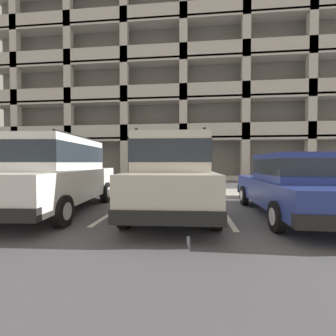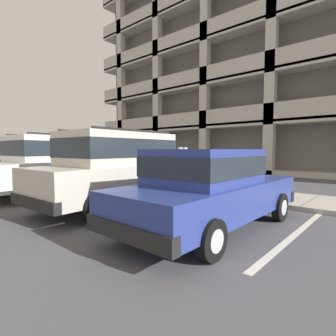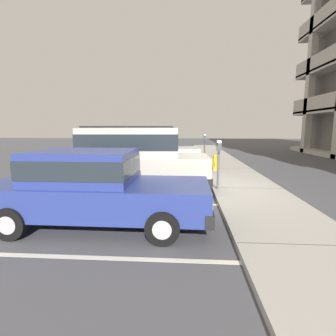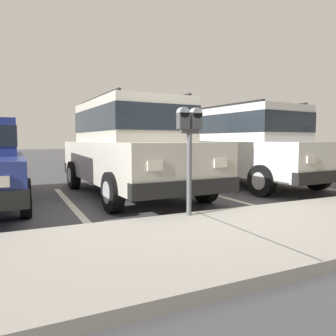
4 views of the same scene
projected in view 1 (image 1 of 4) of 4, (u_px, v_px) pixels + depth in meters
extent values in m
cube|color=#4C4C51|center=(174.00, 200.00, 8.22)|extent=(80.00, 80.00, 0.10)
cube|color=#ADA89E|center=(177.00, 192.00, 9.51)|extent=(40.00, 2.20, 0.12)
cube|color=#606060|center=(4.00, 189.00, 10.33)|extent=(0.03, 2.16, 0.00)
cube|color=#606060|center=(87.00, 190.00, 9.92)|extent=(0.03, 2.16, 0.00)
cube|color=#606060|center=(177.00, 191.00, 9.51)|extent=(0.03, 2.16, 0.00)
cube|color=#606060|center=(275.00, 192.00, 9.10)|extent=(0.03, 2.16, 0.00)
cube|color=silver|center=(35.00, 203.00, 7.28)|extent=(0.12, 4.80, 0.01)
cube|color=silver|center=(124.00, 205.00, 6.98)|extent=(0.12, 4.80, 0.01)
cube|color=silver|center=(220.00, 207.00, 6.68)|extent=(0.12, 4.80, 0.01)
cube|color=silver|center=(326.00, 209.00, 6.37)|extent=(0.12, 4.80, 0.01)
cube|color=beige|center=(173.00, 185.00, 5.90)|extent=(2.04, 4.78, 0.80)
cube|color=beige|center=(173.00, 154.00, 5.83)|extent=(1.75, 2.98, 0.84)
cube|color=#232B33|center=(173.00, 153.00, 5.83)|extent=(1.77, 3.01, 0.46)
cube|color=black|center=(175.00, 186.00, 8.21)|extent=(1.88, 0.24, 0.24)
cube|color=black|center=(167.00, 217.00, 3.60)|extent=(1.88, 0.24, 0.24)
cube|color=silver|center=(191.00, 177.00, 8.22)|extent=(0.24, 0.04, 0.14)
cube|color=silver|center=(160.00, 177.00, 8.29)|extent=(0.24, 0.04, 0.14)
cylinder|color=black|center=(202.00, 193.00, 7.31)|extent=(0.23, 0.67, 0.66)
cylinder|color=#B2B2B7|center=(202.00, 193.00, 7.31)|extent=(0.24, 0.37, 0.36)
cylinder|color=black|center=(147.00, 193.00, 7.42)|extent=(0.23, 0.67, 0.66)
cylinder|color=#B2B2B7|center=(147.00, 193.00, 7.42)|extent=(0.24, 0.37, 0.36)
cylinder|color=black|center=(216.00, 214.00, 4.40)|extent=(0.23, 0.67, 0.66)
cylinder|color=#B2B2B7|center=(216.00, 214.00, 4.40)|extent=(0.24, 0.37, 0.36)
cylinder|color=black|center=(125.00, 212.00, 4.51)|extent=(0.23, 0.67, 0.66)
cylinder|color=#B2B2B7|center=(125.00, 212.00, 4.51)|extent=(0.24, 0.37, 0.36)
cube|color=black|center=(199.00, 136.00, 5.78)|extent=(0.17, 2.62, 0.05)
cube|color=black|center=(146.00, 137.00, 5.86)|extent=(0.17, 2.62, 0.05)
cube|color=silver|center=(56.00, 185.00, 6.08)|extent=(2.19, 4.83, 0.80)
cube|color=silver|center=(55.00, 154.00, 6.01)|extent=(1.83, 3.03, 0.84)
cube|color=#232B33|center=(55.00, 154.00, 6.01)|extent=(1.86, 3.05, 0.46)
cube|color=black|center=(89.00, 186.00, 8.40)|extent=(1.88, 0.30, 0.24)
cube|color=silver|center=(104.00, 176.00, 8.42)|extent=(0.24, 0.05, 0.14)
cube|color=silver|center=(74.00, 176.00, 8.45)|extent=(0.24, 0.05, 0.14)
cylinder|color=black|center=(106.00, 192.00, 7.52)|extent=(0.25, 0.67, 0.66)
cylinder|color=#B2B2B7|center=(106.00, 192.00, 7.52)|extent=(0.25, 0.38, 0.36)
cylinder|color=black|center=(53.00, 192.00, 7.57)|extent=(0.25, 0.67, 0.66)
cylinder|color=#B2B2B7|center=(53.00, 192.00, 7.57)|extent=(0.25, 0.38, 0.36)
cylinder|color=black|center=(63.00, 211.00, 4.61)|extent=(0.25, 0.67, 0.66)
cylinder|color=#B2B2B7|center=(63.00, 211.00, 4.61)|extent=(0.25, 0.38, 0.36)
cube|color=black|center=(80.00, 137.00, 5.98)|extent=(0.25, 2.62, 0.05)
cube|color=black|center=(29.00, 137.00, 6.02)|extent=(0.25, 2.62, 0.05)
cube|color=navy|center=(292.00, 192.00, 5.52)|extent=(1.73, 4.41, 0.60)
cube|color=navy|center=(298.00, 167.00, 5.21)|extent=(1.51, 1.99, 0.64)
cube|color=#232B33|center=(298.00, 167.00, 5.21)|extent=(1.54, 2.02, 0.35)
cube|color=black|center=(264.00, 189.00, 7.67)|extent=(1.74, 0.17, 0.24)
cube|color=silver|center=(280.00, 182.00, 7.66)|extent=(0.24, 0.03, 0.14)
cube|color=silver|center=(248.00, 182.00, 7.78)|extent=(0.24, 0.03, 0.14)
cylinder|color=black|center=(301.00, 196.00, 6.79)|extent=(0.16, 0.60, 0.60)
cylinder|color=#B2B2B7|center=(301.00, 196.00, 6.79)|extent=(0.18, 0.33, 0.33)
cylinder|color=black|center=(244.00, 196.00, 6.98)|extent=(0.16, 0.60, 0.60)
cylinder|color=#B2B2B7|center=(244.00, 196.00, 6.98)|extent=(0.18, 0.33, 0.33)
cylinder|color=black|center=(277.00, 217.00, 4.27)|extent=(0.16, 0.60, 0.60)
cylinder|color=#B2B2B7|center=(277.00, 217.00, 4.27)|extent=(0.18, 0.33, 0.33)
cylinder|color=#595B60|center=(180.00, 179.00, 8.53)|extent=(0.07, 0.07, 1.14)
cube|color=#595B60|center=(180.00, 164.00, 8.52)|extent=(0.28, 0.06, 0.06)
cube|color=#424447|center=(178.00, 160.00, 8.52)|extent=(0.15, 0.11, 0.22)
cylinder|color=#9EA8B2|center=(178.00, 157.00, 8.52)|extent=(0.15, 0.11, 0.15)
cube|color=#B7B293|center=(177.00, 161.00, 8.47)|extent=(0.08, 0.01, 0.08)
cube|color=#424447|center=(183.00, 160.00, 8.50)|extent=(0.15, 0.11, 0.22)
cylinder|color=#9EA8B2|center=(183.00, 157.00, 8.50)|extent=(0.15, 0.11, 0.15)
cube|color=#B7B293|center=(183.00, 161.00, 8.44)|extent=(0.08, 0.01, 0.08)
cylinder|color=#47474C|center=(35.00, 178.00, 9.13)|extent=(0.07, 0.07, 1.18)
cube|color=#47474C|center=(35.00, 162.00, 9.11)|extent=(0.28, 0.06, 0.06)
cube|color=#424447|center=(33.00, 159.00, 9.12)|extent=(0.15, 0.11, 0.22)
cylinder|color=#9EA8B2|center=(33.00, 156.00, 9.12)|extent=(0.15, 0.11, 0.15)
cube|color=#B7B293|center=(32.00, 160.00, 9.06)|extent=(0.08, 0.01, 0.08)
cube|color=#424447|center=(37.00, 159.00, 9.10)|extent=(0.15, 0.11, 0.22)
cylinder|color=#9EA8B2|center=(37.00, 156.00, 9.10)|extent=(0.15, 0.11, 0.15)
cube|color=#B7B293|center=(36.00, 160.00, 9.04)|extent=(0.08, 0.01, 0.08)
cube|color=#64625C|center=(185.00, 85.00, 22.22)|extent=(31.36, 8.80, 18.00)
cube|color=#B7B2A8|center=(185.00, 174.00, 21.85)|extent=(32.00, 10.00, 0.30)
cube|color=#B7B2A8|center=(185.00, 144.00, 21.78)|extent=(32.00, 10.00, 0.30)
cube|color=#B7B2A8|center=(183.00, 131.00, 16.89)|extent=(32.00, 0.20, 1.10)
cube|color=#B7B2A8|center=(185.00, 113.00, 21.70)|extent=(32.00, 10.00, 0.30)
cube|color=#B7B2A8|center=(183.00, 91.00, 16.81)|extent=(32.00, 0.20, 1.10)
cube|color=#B7B2A8|center=(185.00, 81.00, 21.62)|extent=(32.00, 10.00, 0.30)
cube|color=#B7B2A8|center=(183.00, 50.00, 16.74)|extent=(32.00, 0.20, 1.10)
cube|color=#B7B2A8|center=(185.00, 50.00, 21.55)|extent=(32.00, 10.00, 0.30)
cube|color=#B7B2A8|center=(183.00, 9.00, 16.66)|extent=(32.00, 0.20, 1.10)
cube|color=#B7B2A8|center=(185.00, 18.00, 21.47)|extent=(32.00, 10.00, 0.30)
cube|color=#B7B2A8|center=(15.00, 69.00, 18.31)|extent=(0.60, 0.50, 18.00)
cube|color=#B7B2A8|center=(68.00, 66.00, 17.84)|extent=(0.60, 0.50, 18.00)
cube|color=#B7B2A8|center=(124.00, 63.00, 17.37)|extent=(0.60, 0.50, 18.00)
cube|color=#B7B2A8|center=(183.00, 61.00, 16.90)|extent=(0.60, 0.50, 18.00)
cube|color=#B7B2A8|center=(246.00, 58.00, 16.43)|extent=(0.60, 0.50, 18.00)
cube|color=#B7B2A8|center=(312.00, 55.00, 15.96)|extent=(0.60, 0.50, 18.00)
cylinder|color=gold|center=(92.00, 185.00, 9.21)|extent=(0.20, 0.20, 0.55)
sphere|color=gold|center=(91.00, 177.00, 9.21)|extent=(0.18, 0.18, 0.18)
cylinder|color=gold|center=(90.00, 185.00, 9.06)|extent=(0.08, 0.10, 0.08)
cylinder|color=gold|center=(95.00, 185.00, 9.20)|extent=(0.10, 0.07, 0.07)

